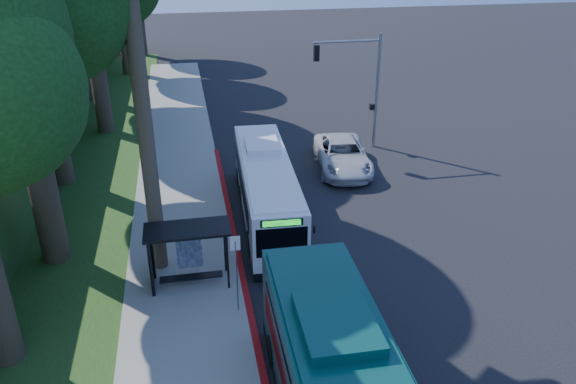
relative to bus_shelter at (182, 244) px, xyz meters
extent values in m
plane|color=black|center=(7.26, 2.86, -1.81)|extent=(140.00, 140.00, 0.00)
cube|color=gray|center=(-0.04, 2.86, -1.75)|extent=(4.50, 70.00, 0.12)
cube|color=maroon|center=(2.26, -1.14, -1.74)|extent=(0.25, 30.00, 0.13)
cube|color=#234719|center=(-5.74, 7.86, -1.78)|extent=(8.00, 70.00, 0.06)
cube|color=black|center=(0.26, -0.14, 0.69)|extent=(3.20, 1.50, 0.10)
cube|color=black|center=(-1.19, -0.14, -0.61)|extent=(0.06, 1.30, 2.20)
cube|color=navy|center=(0.26, 0.56, -0.56)|extent=(1.00, 0.12, 1.70)
cube|color=black|center=(0.26, -0.24, -1.36)|extent=(2.40, 0.40, 0.06)
cube|color=black|center=(-1.14, 0.46, -0.61)|extent=(0.08, 0.08, 2.40)
cube|color=black|center=(1.66, 0.46, -0.61)|extent=(0.08, 0.08, 2.40)
cube|color=black|center=(-1.14, -0.74, -0.61)|extent=(0.08, 0.08, 2.40)
cube|color=black|center=(1.66, -0.74, -0.61)|extent=(0.08, 0.08, 2.40)
cylinder|color=gray|center=(1.86, -2.14, -0.31)|extent=(0.06, 0.06, 3.00)
cube|color=white|center=(1.86, -2.14, 1.09)|extent=(0.35, 0.04, 0.55)
cylinder|color=gray|center=(12.06, 12.86, 1.69)|extent=(0.20, 0.20, 7.00)
cylinder|color=gray|center=(10.06, 12.86, 4.79)|extent=(4.00, 0.14, 0.14)
cube|color=black|center=(8.26, 12.86, 4.19)|extent=(0.30, 0.30, 0.90)
cube|color=black|center=(11.81, 12.86, 0.79)|extent=(0.25, 0.25, 0.35)
cylinder|color=#4C3F2D|center=(-0.94, 1.36, 4.69)|extent=(0.60, 0.60, 13.00)
cylinder|color=#382B1E|center=(-5.24, 2.86, 3.44)|extent=(1.10, 1.10, 10.50)
sphere|color=#16330D|center=(-3.64, 1.66, 8.69)|extent=(5.60, 5.60, 5.60)
cylinder|color=#382B1E|center=(-6.24, 10.86, 4.14)|extent=(1.18, 1.18, 11.90)
cylinder|color=#382B1E|center=(-4.74, 18.86, 3.09)|extent=(1.06, 1.06, 9.80)
cylinder|color=#382B1E|center=(-6.74, 26.86, 3.79)|extent=(1.14, 1.14, 11.20)
cylinder|color=#382B1E|center=(-4.24, 34.86, 2.74)|extent=(1.02, 1.02, 9.10)
cylinder|color=#382B1E|center=(-3.24, 42.86, 2.39)|extent=(0.98, 0.98, 8.40)
cube|color=white|center=(4.01, 4.79, -0.23)|extent=(2.73, 10.74, 2.53)
cube|color=black|center=(4.01, 4.79, -1.54)|extent=(2.76, 10.79, 0.31)
cube|color=black|center=(4.03, 5.23, 0.01)|extent=(2.68, 8.40, 0.98)
cube|color=black|center=(3.77, -0.48, -0.03)|extent=(1.99, 0.19, 1.24)
cube|color=black|center=(4.24, 10.06, 0.06)|extent=(1.81, 0.19, 0.89)
cube|color=#19E533|center=(3.77, -0.49, 0.81)|extent=(1.47, 0.15, 0.25)
cube|color=white|center=(4.01, 4.79, 1.08)|extent=(2.53, 10.20, 0.11)
cube|color=white|center=(4.09, 6.56, 1.23)|extent=(1.68, 2.29, 0.31)
cylinder|color=black|center=(2.83, 1.43, -1.36)|extent=(0.31, 0.90, 0.89)
cylinder|color=black|center=(4.88, 1.34, -1.36)|extent=(0.31, 0.90, 0.89)
cylinder|color=black|center=(3.17, 8.88, -1.36)|extent=(0.31, 0.90, 0.89)
cylinder|color=black|center=(5.21, 8.78, -1.36)|extent=(0.31, 0.90, 0.89)
cube|color=black|center=(3.93, -3.57, 0.42)|extent=(2.16, 0.15, 1.06)
cube|color=#0B3D38|center=(3.88, -7.75, 1.81)|extent=(1.92, 2.67, 0.37)
cylinder|color=black|center=(2.69, -5.02, -1.28)|extent=(0.33, 1.06, 1.06)
cylinder|color=black|center=(5.14, -5.06, -1.28)|extent=(0.33, 1.06, 1.06)
imported|color=silver|center=(9.16, 9.80, -0.97)|extent=(3.45, 6.29, 1.67)
camera|label=1|loc=(0.51, -18.68, 11.04)|focal=35.00mm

